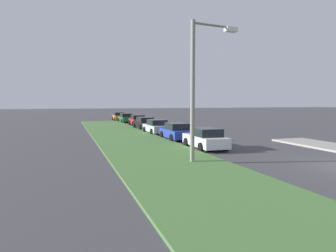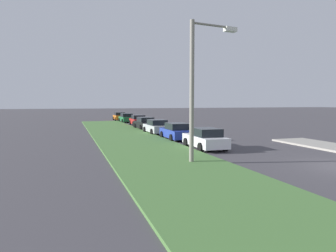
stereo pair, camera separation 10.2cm
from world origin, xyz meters
name	(u,v)px [view 1 (the left image)]	position (x,y,z in m)	size (l,w,h in m)	color
grass_median	(142,146)	(10.00, 8.43, 0.06)	(60.00, 6.00, 0.12)	#477238
parked_car_white	(205,139)	(7.85, 4.36, 0.72)	(4.33, 2.08, 1.47)	silver
parked_car_blue	(177,132)	(13.29, 4.52, 0.72)	(4.31, 2.04, 1.47)	#23389E
parked_car_silver	(156,127)	(18.73, 4.76, 0.72)	(4.34, 2.09, 1.47)	#B2B5BA
parked_car_black	(145,123)	(24.20, 4.65, 0.72)	(4.37, 2.16, 1.47)	black
parked_car_red	(138,120)	(30.49, 4.11, 0.72)	(4.35, 2.11, 1.47)	red
parked_car_green	(126,118)	(37.19, 4.54, 0.72)	(4.33, 2.08, 1.47)	#1E6B38
parked_car_orange	(119,116)	(43.05, 4.74, 0.72)	(4.32, 2.05, 1.47)	orange
streetlight	(198,81)	(3.44, 6.91, 4.39)	(0.63, 2.87, 7.50)	gray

